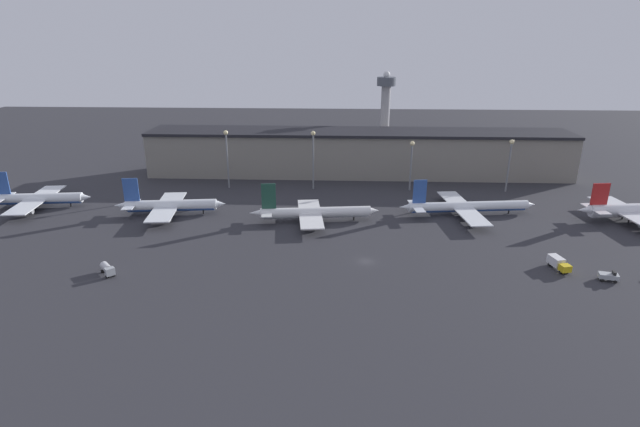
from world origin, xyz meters
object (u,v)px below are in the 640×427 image
at_px(airplane_3, 467,207).
at_px(service_vehicle_1, 107,269).
at_px(airplane_1, 170,206).
at_px(control_tower, 385,109).
at_px(airplane_2, 314,213).
at_px(service_vehicle_5, 558,263).
at_px(airplane_4, 630,210).
at_px(service_vehicle_0, 609,276).
at_px(airplane_0, 39,199).

relative_size(airplane_3, service_vehicle_1, 8.39).
xyz_separation_m(airplane_1, control_tower, (80.18, 85.80, 21.54)).
relative_size(airplane_2, service_vehicle_5, 5.65).
distance_m(airplane_4, service_vehicle_0, 53.05).
height_order(airplane_2, airplane_3, airplane_2).
relative_size(airplane_0, control_tower, 0.86).
bearing_deg(airplane_3, control_tower, 98.83).
bearing_deg(airplane_1, service_vehicle_0, -25.76).
xyz_separation_m(airplane_0, control_tower, (130.10, 80.24, 21.56)).
height_order(airplane_2, service_vehicle_1, airplane_2).
bearing_deg(airplane_3, airplane_1, 175.72).
distance_m(airplane_2, service_vehicle_0, 86.94).
bearing_deg(airplane_0, control_tower, 24.87).
bearing_deg(airplane_0, service_vehicle_1, -53.59).
bearing_deg(airplane_4, service_vehicle_5, -141.92).
xyz_separation_m(airplane_4, control_tower, (-76.02, 84.96, 21.11)).
height_order(airplane_2, control_tower, control_tower).
relative_size(airplane_0, airplane_4, 0.98).
bearing_deg(service_vehicle_0, control_tower, 123.55).
bearing_deg(service_vehicle_1, airplane_1, 136.50).
distance_m(airplane_4, service_vehicle_1, 164.35).
height_order(airplane_2, service_vehicle_5, airplane_2).
bearing_deg(airplane_2, service_vehicle_5, -33.04).
bearing_deg(airplane_1, service_vehicle_1, -98.35).
relative_size(airplane_2, airplane_4, 1.17).
xyz_separation_m(airplane_0, service_vehicle_5, (167.55, -43.11, -1.52)).
xyz_separation_m(service_vehicle_1, service_vehicle_5, (118.89, 8.69, 0.13)).
bearing_deg(service_vehicle_0, service_vehicle_1, -165.56).
bearing_deg(control_tower, airplane_2, -108.30).
bearing_deg(airplane_4, airplane_2, 176.03).
distance_m(airplane_1, airplane_4, 156.20).
height_order(airplane_0, airplane_3, airplane_0).
xyz_separation_m(airplane_1, airplane_2, (50.36, -4.39, -0.23)).
height_order(airplane_3, service_vehicle_5, airplane_3).
distance_m(service_vehicle_5, control_tower, 130.97).
bearing_deg(service_vehicle_0, airplane_4, 70.97).
height_order(service_vehicle_0, service_vehicle_1, service_vehicle_1).
relative_size(airplane_1, control_tower, 0.90).
relative_size(airplane_3, airplane_4, 1.29).
relative_size(service_vehicle_0, control_tower, 0.12).
height_order(airplane_3, airplane_4, airplane_4).
distance_m(airplane_3, service_vehicle_0, 54.46).
bearing_deg(service_vehicle_1, airplane_2, 87.10).
relative_size(service_vehicle_0, service_vehicle_1, 0.87).
height_order(airplane_0, airplane_2, airplane_2).
bearing_deg(service_vehicle_0, airplane_2, 166.36).
bearing_deg(airplane_4, service_vehicle_1, -170.15).
height_order(airplane_4, service_vehicle_1, airplane_4).
distance_m(airplane_4, service_vehicle_5, 54.45).
bearing_deg(airplane_1, airplane_3, -4.28).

